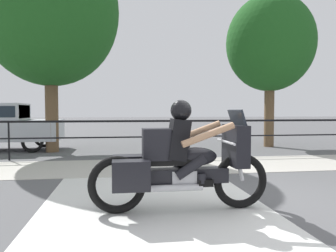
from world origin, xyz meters
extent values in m
plane|color=#565659|center=(0.00, 0.00, 0.00)|extent=(120.00, 120.00, 0.00)
cube|color=#B7B2A8|center=(0.00, 3.40, 0.01)|extent=(44.00, 2.40, 0.01)
cube|color=silver|center=(-1.58, -0.20, 0.00)|extent=(3.24, 6.00, 0.01)
cube|color=black|center=(0.00, 4.95, 1.07)|extent=(36.00, 0.04, 0.06)
cube|color=black|center=(0.00, 4.95, 0.61)|extent=(36.00, 0.03, 0.04)
cylinder|color=black|center=(-5.10, 4.95, 0.55)|extent=(0.05, 0.05, 1.10)
cylinder|color=black|center=(0.00, 4.95, 0.55)|extent=(0.05, 0.05, 1.10)
torus|color=black|center=(-0.37, -0.22, 0.39)|extent=(0.78, 0.11, 0.78)
torus|color=black|center=(-2.10, -0.22, 0.39)|extent=(0.78, 0.11, 0.78)
cube|color=black|center=(-1.24, -0.22, 0.49)|extent=(1.32, 0.22, 0.20)
cube|color=silver|center=(-1.20, -0.22, 0.44)|extent=(0.34, 0.26, 0.26)
ellipsoid|color=black|center=(-1.03, -0.22, 0.75)|extent=(0.61, 0.30, 0.26)
cube|color=black|center=(-1.41, -0.22, 0.69)|extent=(0.76, 0.28, 0.08)
cube|color=black|center=(-0.45, -0.22, 0.90)|extent=(0.20, 0.63, 0.57)
cube|color=#1E232B|center=(-0.43, -0.22, 1.29)|extent=(0.10, 0.54, 0.24)
cylinder|color=silver|center=(-0.59, -0.22, 0.95)|extent=(0.04, 0.70, 0.04)
cylinder|color=silver|center=(-1.44, -0.38, 0.36)|extent=(0.95, 0.09, 0.09)
cube|color=black|center=(-1.92, -0.46, 0.56)|extent=(0.48, 0.28, 0.38)
cube|color=black|center=(-1.92, 0.02, 0.56)|extent=(0.48, 0.28, 0.38)
cylinder|color=silver|center=(-0.40, -0.22, 0.65)|extent=(0.18, 0.06, 0.51)
cube|color=black|center=(-1.27, -0.22, 1.00)|extent=(0.31, 0.36, 0.57)
sphere|color=tan|center=(-1.23, -0.22, 1.37)|extent=(0.23, 0.23, 0.23)
sphere|color=black|center=(-1.23, -0.22, 1.39)|extent=(0.29, 0.29, 0.29)
cylinder|color=black|center=(-1.12, -0.37, 0.63)|extent=(0.44, 0.13, 0.34)
cylinder|color=black|center=(-0.97, -0.37, 0.48)|extent=(0.11, 0.11, 0.13)
cube|color=black|center=(-0.92, -0.37, 0.41)|extent=(0.20, 0.10, 0.09)
cylinder|color=black|center=(-1.12, -0.07, 0.63)|extent=(0.44, 0.13, 0.34)
cylinder|color=black|center=(-0.97, -0.07, 0.48)|extent=(0.11, 0.11, 0.13)
cube|color=black|center=(-0.92, -0.07, 0.41)|extent=(0.20, 0.10, 0.09)
cylinder|color=tan|center=(-0.93, -0.52, 1.08)|extent=(0.71, 0.09, 0.33)
cylinder|color=tan|center=(-0.93, 0.08, 1.08)|extent=(0.71, 0.09, 0.33)
cube|color=black|center=(-1.57, -0.22, 0.93)|extent=(0.37, 0.32, 0.42)
cube|color=#B7BCC4|center=(-6.12, 7.38, 0.71)|extent=(3.96, 1.76, 0.70)
cube|color=#19232D|center=(-5.35, 7.38, 1.34)|extent=(0.04, 1.37, 0.46)
torus|color=black|center=(-4.89, 6.57, 0.36)|extent=(0.71, 0.11, 0.71)
torus|color=black|center=(-4.89, 8.18, 0.36)|extent=(0.71, 0.11, 0.71)
cylinder|color=brown|center=(3.57, 7.12, 1.28)|extent=(0.37, 0.37, 2.56)
ellipsoid|color=#1E561E|center=(3.57, 7.12, 3.92)|extent=(3.28, 3.28, 3.61)
cylinder|color=brown|center=(-4.29, 6.71, 1.40)|extent=(0.42, 0.42, 2.81)
ellipsoid|color=#1E561E|center=(-4.29, 6.71, 4.65)|extent=(4.48, 4.48, 4.92)
camera|label=1|loc=(-2.07, -4.62, 1.40)|focal=35.00mm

